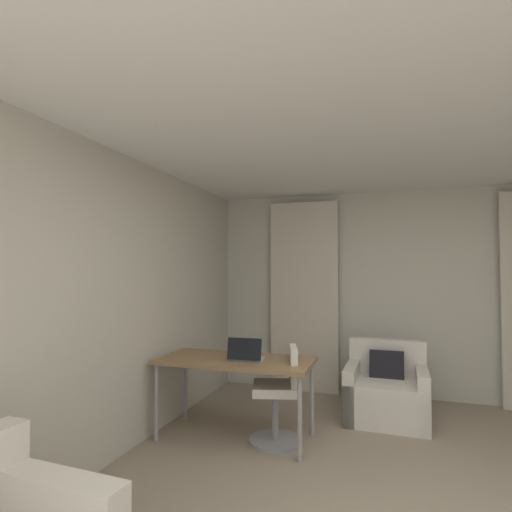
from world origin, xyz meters
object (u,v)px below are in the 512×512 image
(armchair, at_px, (387,393))
(laptop, at_px, (246,355))
(desk, at_px, (236,365))
(desk_chair, at_px, (279,400))

(armchair, distance_m, laptop, 1.67)
(desk, xyz_separation_m, desk_chair, (0.43, 0.01, -0.29))
(laptop, bearing_deg, desk, 161.09)
(desk, distance_m, desk_chair, 0.52)
(armchair, xyz_separation_m, desk_chair, (-0.94, -0.95, 0.11))
(desk_chair, distance_m, laptop, 0.50)
(armchair, relative_size, laptop, 2.53)
(armchair, relative_size, desk, 0.59)
(desk, xyz_separation_m, laptop, (0.12, -0.04, 0.10))
(armchair, height_order, desk, armchair)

